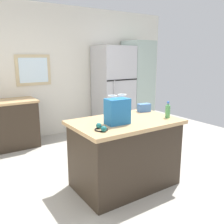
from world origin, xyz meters
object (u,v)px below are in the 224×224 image
(shopping_bag, at_px, (117,111))
(bottle, at_px, (168,110))
(refrigerator, at_px, (114,89))
(kitchen_island, at_px, (125,153))
(small_box, at_px, (144,108))
(tall_cabinet, at_px, (138,84))
(ear_defenders, at_px, (101,128))

(shopping_bag, xyz_separation_m, bottle, (0.72, -0.12, -0.06))
(refrigerator, xyz_separation_m, shopping_bag, (-1.48, -2.28, 0.09))
(kitchen_island, bearing_deg, shopping_bag, -156.46)
(refrigerator, xyz_separation_m, small_box, (-0.78, -1.95, -0.01))
(refrigerator, distance_m, bottle, 2.51)
(kitchen_island, height_order, shopping_bag, shopping_bag)
(refrigerator, bearing_deg, tall_cabinet, 0.02)
(shopping_bag, bearing_deg, bottle, -9.18)
(shopping_bag, xyz_separation_m, small_box, (0.70, 0.33, -0.10))
(kitchen_island, xyz_separation_m, tall_cabinet, (2.00, 2.20, 0.56))
(kitchen_island, distance_m, shopping_bag, 0.62)
(kitchen_island, distance_m, bottle, 0.78)
(refrigerator, relative_size, shopping_bag, 5.38)
(refrigerator, relative_size, small_box, 10.68)
(shopping_bag, height_order, ear_defenders, shopping_bag)
(refrigerator, distance_m, shopping_bag, 2.72)
(shopping_bag, height_order, bottle, shopping_bag)
(tall_cabinet, relative_size, small_box, 11.40)
(bottle, xyz_separation_m, ear_defenders, (-1.01, 0.00, -0.07))
(tall_cabinet, bearing_deg, shopping_bag, -133.70)
(kitchen_island, distance_m, ear_defenders, 0.68)
(shopping_bag, bearing_deg, small_box, 25.35)
(kitchen_island, bearing_deg, small_box, 25.93)
(bottle, relative_size, ear_defenders, 1.09)
(ear_defenders, bearing_deg, tall_cabinet, 44.11)
(shopping_bag, relative_size, bottle, 1.61)
(tall_cabinet, height_order, bottle, tall_cabinet)
(tall_cabinet, xyz_separation_m, ear_defenders, (-2.47, -2.39, -0.10))
(tall_cabinet, bearing_deg, refrigerator, -179.98)
(ear_defenders, bearing_deg, small_box, 24.19)
(small_box, height_order, bottle, bottle)
(refrigerator, bearing_deg, shopping_bag, -122.94)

